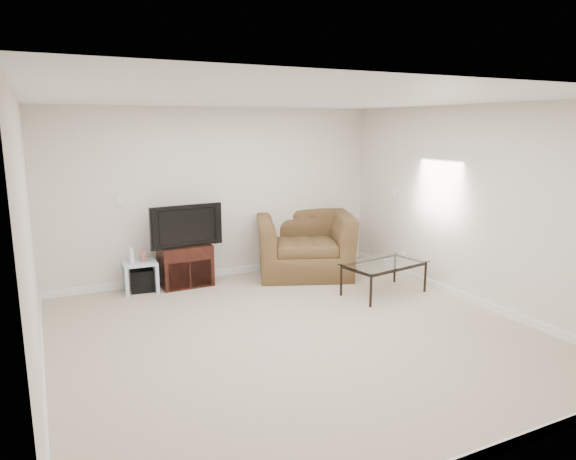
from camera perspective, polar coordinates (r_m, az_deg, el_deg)
name	(u,v)px	position (r m, az deg, el deg)	size (l,w,h in m)	color
floor	(295,334)	(5.72, 0.83, -11.50)	(5.00, 5.00, 0.00)	tan
ceiling	(296,99)	(5.27, 0.91, 14.38)	(5.00, 5.00, 0.00)	white
wall_back	(219,194)	(7.64, -7.71, 3.99)	(5.00, 0.02, 2.50)	silver
wall_left	(29,246)	(4.79, -26.82, -1.62)	(0.02, 5.00, 2.50)	silver
wall_right	(473,206)	(6.85, 19.85, 2.55)	(0.02, 5.00, 2.50)	silver
plate_back	(120,200)	(7.31, -18.14, 3.18)	(0.12, 0.02, 0.12)	white
plate_right_switch	(393,192)	(8.03, 11.58, 4.21)	(0.02, 0.09, 0.13)	white
plate_right_outlet	(403,256)	(7.97, 12.62, -2.84)	(0.02, 0.08, 0.12)	white
tv_stand	(185,265)	(7.45, -11.35, -3.83)	(0.71, 0.49, 0.59)	black
dvd_player	(185,252)	(7.37, -11.33, -2.43)	(0.39, 0.28, 0.06)	black
television	(184,225)	(7.30, -11.47, 0.58)	(0.95, 0.19, 0.59)	black
side_table	(140,276)	(7.35, -16.11, -4.95)	(0.44, 0.44, 0.42)	silver
subwoofer	(142,280)	(7.39, -15.90, -5.35)	(0.31, 0.31, 0.31)	black
game_console	(131,255)	(7.24, -17.05, -2.72)	(0.04, 0.14, 0.19)	white
game_case	(143,255)	(7.26, -15.81, -2.71)	(0.04, 0.12, 0.17)	#CC4C4C
recliner	(304,234)	(7.81, 1.84, -0.40)	(1.43, 0.93, 1.25)	#4C3722
coffee_table	(384,278)	(7.07, 10.59, -5.28)	(1.12, 0.63, 0.44)	black
remote	(388,259)	(7.13, 11.06, -3.23)	(0.17, 0.05, 0.02)	#B2B2B7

